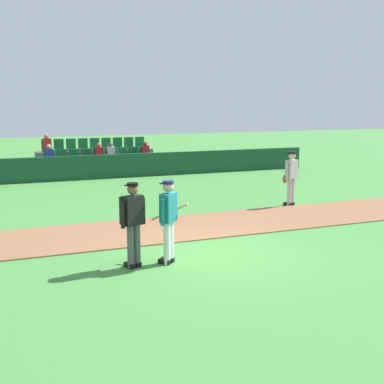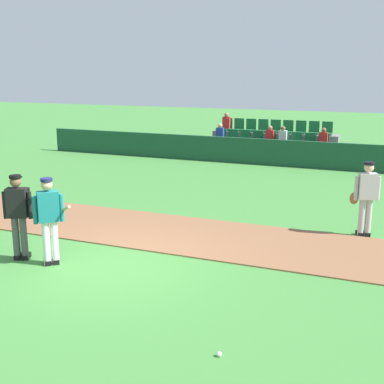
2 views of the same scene
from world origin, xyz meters
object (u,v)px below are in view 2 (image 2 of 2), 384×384
at_px(umpire_home_plate, 18,212).
at_px(runner_grey_jersey, 366,196).
at_px(baseball, 219,354).
at_px(batter_teal_jersey, 49,218).

distance_m(umpire_home_plate, runner_grey_jersey, 7.61).
height_order(umpire_home_plate, runner_grey_jersey, same).
bearing_deg(runner_grey_jersey, baseball, -102.96).
distance_m(batter_teal_jersey, baseball, 4.71).
height_order(batter_teal_jersey, runner_grey_jersey, same).
bearing_deg(batter_teal_jersey, runner_grey_jersey, 36.75).
xyz_separation_m(batter_teal_jersey, umpire_home_plate, (-0.76, 0.01, 0.03)).
distance_m(runner_grey_jersey, baseball, 6.34).
xyz_separation_m(batter_teal_jersey, runner_grey_jersey, (5.60, 4.18, -0.01)).
height_order(umpire_home_plate, baseball, umpire_home_plate).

